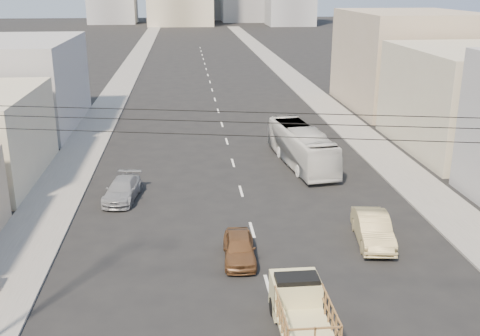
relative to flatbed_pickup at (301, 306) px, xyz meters
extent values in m
cube|color=slate|center=(-12.48, 65.45, -1.03)|extent=(3.50, 180.00, 0.12)
cube|color=slate|center=(11.02, 65.45, -1.03)|extent=(3.50, 180.00, 0.12)
cube|color=silver|center=(-0.73, 3.45, -1.09)|extent=(0.15, 2.00, 0.01)
cube|color=silver|center=(-0.73, 9.45, -1.09)|extent=(0.15, 2.00, 0.01)
cube|color=silver|center=(-0.73, 15.45, -1.09)|extent=(0.15, 2.00, 0.01)
cube|color=silver|center=(-0.73, 21.45, -1.09)|extent=(0.15, 2.00, 0.01)
cube|color=silver|center=(-0.73, 27.45, -1.09)|extent=(0.15, 2.00, 0.01)
cube|color=silver|center=(-0.73, 33.45, -1.09)|extent=(0.15, 2.00, 0.01)
cube|color=silver|center=(-0.73, 39.45, -1.09)|extent=(0.15, 2.00, 0.01)
cube|color=silver|center=(-0.73, 45.45, -1.09)|extent=(0.15, 2.00, 0.01)
cube|color=silver|center=(-0.73, 51.45, -1.09)|extent=(0.15, 2.00, 0.01)
cube|color=silver|center=(-0.73, 57.45, -1.09)|extent=(0.15, 2.00, 0.01)
cube|color=silver|center=(-0.73, 63.45, -1.09)|extent=(0.15, 2.00, 0.01)
cube|color=silver|center=(-0.73, 69.45, -1.09)|extent=(0.15, 2.00, 0.01)
cube|color=silver|center=(-0.73, 75.45, -1.09)|extent=(0.15, 2.00, 0.01)
cube|color=silver|center=(-0.73, 81.45, -1.09)|extent=(0.15, 2.00, 0.01)
cube|color=silver|center=(-0.73, 87.45, -1.09)|extent=(0.15, 2.00, 0.01)
cube|color=silver|center=(-0.73, 93.45, -1.09)|extent=(0.15, 2.00, 0.01)
cube|color=silver|center=(-0.73, 99.45, -1.09)|extent=(0.15, 2.00, 0.01)
cube|color=#C6BD85|center=(0.00, -0.90, -0.39)|extent=(1.90, 3.00, 0.12)
cube|color=#C6BD85|center=(0.00, 1.10, -0.14)|extent=(1.90, 1.60, 1.50)
cube|color=black|center=(0.00, 0.85, 0.46)|extent=(1.70, 0.90, 0.70)
cylinder|color=black|center=(-0.85, 1.20, -0.71)|extent=(0.25, 0.76, 0.76)
cylinder|color=black|center=(0.85, 1.20, -0.71)|extent=(0.25, 0.76, 0.76)
imported|color=silver|center=(4.24, 20.55, 0.32)|extent=(3.54, 10.34, 2.82)
imported|color=brown|center=(-1.76, 6.05, -0.45)|extent=(1.68, 3.84, 1.29)
imported|color=tan|center=(5.28, 7.30, -0.34)|extent=(2.20, 4.78, 1.52)
imported|color=gray|center=(-8.18, 14.74, -0.45)|extent=(2.42, 4.63, 1.28)
cylinder|color=black|center=(-0.73, -3.05, 8.21)|extent=(23.01, 5.02, 0.02)
cylinder|color=black|center=(-0.73, -3.05, 7.91)|extent=(23.01, 5.02, 0.02)
cylinder|color=black|center=(-0.73, -3.05, 7.51)|extent=(23.01, 5.02, 0.02)
cube|color=#B5AB92|center=(18.77, 23.45, 2.91)|extent=(11.00, 14.00, 8.00)
cube|color=tan|center=(19.27, 39.45, 3.91)|extent=(12.00, 16.00, 10.00)
cube|color=#9A999C|center=(-20.23, 34.45, 2.91)|extent=(12.00, 16.00, 8.00)
camera|label=1|loc=(-4.15, -18.30, 11.73)|focal=42.00mm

